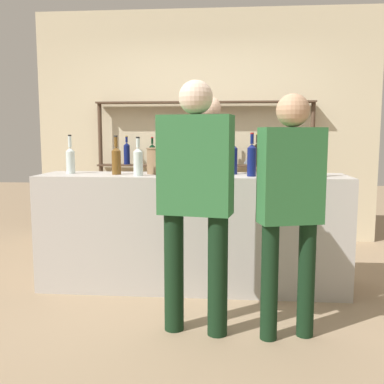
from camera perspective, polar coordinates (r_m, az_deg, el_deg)
ground_plane at (r=3.97m, az=0.00°, el=-11.94°), size 16.00×16.00×0.00m
bar_counter at (r=3.84m, az=0.00°, el=-5.06°), size 2.58×0.55×0.98m
back_wall at (r=5.62m, az=1.67°, el=8.25°), size 4.18×0.12×2.80m
back_shelf at (r=5.44m, az=1.50°, el=5.59°), size 2.61×0.18×1.70m
counter_bottle_0 at (r=3.68m, az=-6.86°, el=3.97°), size 0.08×0.08×0.32m
counter_bottle_1 at (r=4.02m, az=-15.18°, el=4.04°), size 0.07×0.07×0.33m
counter_bottle_2 at (r=3.64m, az=7.59°, el=4.16°), size 0.07×0.07×0.35m
counter_bottle_3 at (r=3.83m, az=-9.59°, el=4.08°), size 0.08×0.08×0.33m
counter_bottle_4 at (r=3.74m, az=16.08°, el=3.80°), size 0.08×0.08×0.33m
counter_bottle_5 at (r=3.81m, az=5.22°, el=4.30°), size 0.08×0.08×0.35m
wine_glass at (r=3.91m, az=7.16°, el=4.01°), size 0.08×0.08×0.15m
ice_bucket at (r=3.88m, az=-4.21°, el=3.99°), size 0.22×0.22×0.22m
server_behind_counter at (r=4.58m, az=2.26°, el=3.53°), size 0.41×0.22×1.69m
customer_right at (r=2.87m, az=12.39°, el=-0.61°), size 0.42×0.27×1.56m
customer_center at (r=2.88m, az=0.46°, el=0.35°), size 0.49×0.28×1.65m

